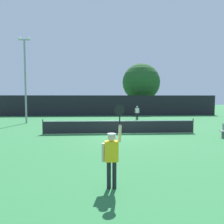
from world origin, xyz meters
TOP-DOWN VIEW (x-y plane):
  - ground_plane at (0.00, 0.00)m, footprint 120.00×120.00m
  - tennis_net at (0.00, 0.00)m, footprint 10.97×0.08m
  - perimeter_fence at (0.00, 15.64)m, footprint 31.27×0.12m
  - player_serving at (-1.07, -9.37)m, footprint 0.67×0.39m
  - player_receiving at (2.99, 9.74)m, footprint 0.57×0.23m
  - tennis_ball at (-1.23, 3.74)m, footprint 0.07×0.07m
  - light_pole at (-8.91, 6.95)m, footprint 1.18×0.28m
  - large_tree at (5.53, 20.65)m, footprint 6.26×6.26m
  - parked_car_near at (6.47, 21.12)m, footprint 2.28×4.36m

SIDE VIEW (x-z plane):
  - ground_plane at x=0.00m, z-range 0.00..0.00m
  - tennis_ball at x=-1.23m, z-range 0.00..0.07m
  - tennis_net at x=0.00m, z-range -0.02..1.05m
  - parked_car_near at x=6.47m, z-range -0.07..1.62m
  - player_receiving at x=2.99m, z-range 0.17..1.77m
  - player_serving at x=-1.07m, z-range -0.16..2.27m
  - perimeter_fence at x=0.00m, z-range 0.00..2.92m
  - light_pole at x=-8.91m, z-range 0.57..9.20m
  - large_tree at x=5.53m, z-range 1.00..9.28m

